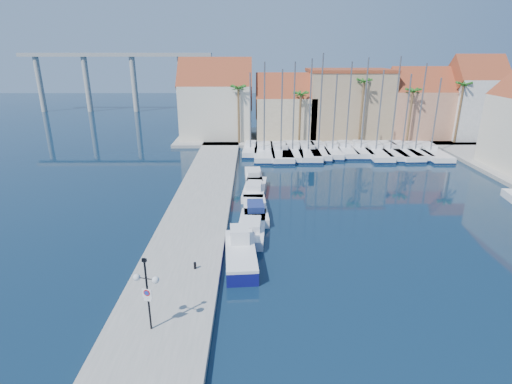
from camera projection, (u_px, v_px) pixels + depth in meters
ground at (308, 284)px, 27.06m from camera, size 260.00×260.00×0.00m
quay_west at (200, 207)px, 39.63m from camera, size 6.00×77.00×0.50m
shore_north at (328, 137)px, 72.28m from camera, size 54.00×16.00×0.50m
lamp_post at (147, 284)px, 21.01m from camera, size 1.45×0.67×4.37m
bollard at (195, 266)px, 27.95m from camera, size 0.19×0.19×0.48m
fishing_boat at (240, 253)px, 29.70m from camera, size 2.65×6.67×2.29m
motorboat_west_0 at (252, 227)px, 34.55m from camera, size 2.74×7.29×1.40m
motorboat_west_1 at (255, 209)px, 38.43m from camera, size 2.50×6.98×1.40m
motorboat_west_2 at (255, 189)px, 44.14m from camera, size 2.89×7.27×1.40m
motorboat_west_3 at (253, 176)px, 48.73m from camera, size 2.23×6.20×1.40m
sailboat_0 at (251, 149)px, 61.54m from camera, size 2.56×8.29×12.00m
sailboat_1 at (264, 152)px, 60.18m from camera, size 3.03×11.30×13.52m
sailboat_2 at (280, 152)px, 60.07m from camera, size 3.36×11.66×12.55m
sailboat_3 at (292, 151)px, 60.70m from camera, size 4.04×11.80×13.53m
sailboat_4 at (307, 151)px, 60.57m from camera, size 3.13×11.60×13.94m
sailboat_5 at (318, 150)px, 60.74m from camera, size 2.70×10.09×14.66m
sailboat_6 at (332, 150)px, 60.82m from camera, size 2.74×9.00×11.86m
sailboat_7 at (345, 149)px, 61.44m from camera, size 2.61×9.31×13.52m
sailboat_8 at (360, 149)px, 61.55m from camera, size 3.12×9.67×14.06m
sailboat_9 at (374, 151)px, 60.56m from camera, size 3.26×11.47×12.42m
sailboat_10 at (389, 151)px, 60.76m from camera, size 3.05×10.81×14.26m
sailboat_11 at (400, 151)px, 60.83m from camera, size 3.65×11.70×11.87m
sailboat_12 at (414, 151)px, 60.71m from camera, size 2.76×9.84×13.32m
sailboat_13 at (428, 152)px, 60.28m from camera, size 3.07×11.42×11.36m
building_0 at (216, 102)px, 69.10m from camera, size 12.30×9.00×13.50m
building_1 at (285, 109)px, 69.59m from camera, size 10.30×8.00×11.00m
building_2 at (347, 103)px, 70.30m from camera, size 14.20×10.20×11.50m
building_3 at (417, 106)px, 69.57m from camera, size 10.30×8.00×12.00m
building_4 at (472, 100)px, 68.33m from camera, size 8.30×8.00×14.00m
palm_0 at (238, 90)px, 63.56m from camera, size 2.60×2.60×10.15m
palm_1 at (301, 96)px, 63.95m from camera, size 2.60×2.60×9.15m
palm_2 at (364, 84)px, 63.39m from camera, size 2.60×2.60×11.15m
palm_3 at (413, 93)px, 63.92m from camera, size 2.60×2.60×9.65m
palm_4 at (464, 87)px, 63.66m from camera, size 2.60×2.60×10.65m
viaduct at (113, 70)px, 100.62m from camera, size 48.00×2.20×14.45m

